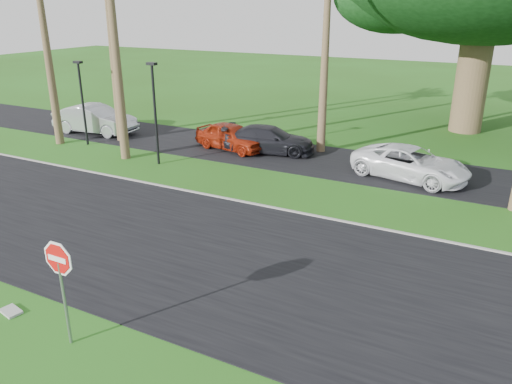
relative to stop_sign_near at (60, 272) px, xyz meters
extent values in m
plane|color=#264F13|center=(-0.50, 3.00, -1.77)|extent=(120.00, 120.00, 0.00)
cube|color=black|center=(-0.50, 5.00, -1.76)|extent=(120.00, 8.00, 0.02)
cube|color=black|center=(-0.50, 15.50, -1.76)|extent=(120.00, 5.00, 0.02)
cube|color=gray|center=(-0.50, 9.05, -1.74)|extent=(120.00, 0.12, 0.06)
cylinder|color=gray|center=(0.00, 0.00, -0.77)|extent=(0.07, 0.07, 2.00)
cylinder|color=white|center=(0.00, 0.00, 0.33)|extent=(1.05, 0.02, 1.05)
cylinder|color=red|center=(0.00, 0.00, 0.33)|extent=(0.90, 0.02, 0.90)
cube|color=white|center=(0.00, 0.00, 0.33)|extent=(0.50, 0.02, 0.12)
cone|color=brown|center=(-13.50, 12.00, 3.48)|extent=(0.44, 0.44, 10.50)
cone|color=brown|center=(-11.00, 14.00, 2.73)|extent=(0.44, 0.44, 9.00)
cone|color=brown|center=(-8.50, 11.50, 3.98)|extent=(0.44, 0.44, 11.50)
cone|color=brown|center=(-0.50, 17.00, 2.98)|extent=(0.44, 0.44, 9.50)
cylinder|color=brown|center=(5.50, 25.00, 1.23)|extent=(1.80, 1.80, 6.00)
cylinder|color=black|center=(-12.00, 12.50, 0.33)|extent=(0.12, 0.12, 4.20)
cube|color=black|center=(-12.00, 12.50, 2.51)|extent=(0.45, 0.25, 0.12)
cylinder|color=black|center=(-6.50, 11.50, 0.48)|extent=(0.12, 0.12, 4.50)
cube|color=black|center=(-6.50, 11.50, 2.81)|extent=(0.45, 0.25, 0.12)
imported|color=#ADB0B4|center=(-13.35, 14.54, -0.97)|extent=(5.03, 2.17, 1.61)
imported|color=maroon|center=(-4.67, 15.17, -1.09)|extent=(4.25, 2.35, 1.37)
imported|color=black|center=(-2.72, 15.57, -1.11)|extent=(4.86, 2.85, 1.32)
imported|color=white|center=(4.38, 14.71, -1.09)|extent=(5.29, 3.30, 1.36)
cube|color=#9C9D96|center=(-2.19, 0.16, -1.74)|extent=(0.61, 0.45, 0.06)
camera|label=1|loc=(7.87, -6.24, 5.27)|focal=35.00mm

